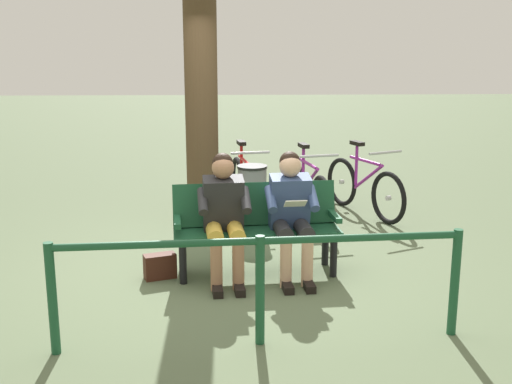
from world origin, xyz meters
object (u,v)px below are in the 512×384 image
(bicycle_green, at_px, (364,187))
(bicycle_blue, at_px, (307,191))
(litter_bin, at_px, (252,198))
(tree_trunk, at_px, (201,93))
(bicycle_purple, at_px, (244,187))
(handbag, at_px, (160,266))
(bench, at_px, (256,222))
(person_reading, at_px, (291,209))
(person_companion, at_px, (224,211))

(bicycle_green, xyz_separation_m, bicycle_blue, (0.75, 0.17, 0.00))
(bicycle_blue, bearing_deg, bicycle_green, 90.51)
(litter_bin, distance_m, bicycle_blue, 0.87)
(tree_trunk, xyz_separation_m, bicycle_purple, (-0.50, -0.66, -1.27))
(bicycle_green, bearing_deg, handbag, -71.63)
(litter_bin, xyz_separation_m, bicycle_green, (-1.47, -0.66, -0.03))
(tree_trunk, bearing_deg, handbag, 78.22)
(bench, relative_size, tree_trunk, 0.50)
(bicycle_purple, bearing_deg, handbag, -30.13)
(person_reading, xyz_separation_m, handbag, (1.26, 0.04, -0.54))
(person_reading, relative_size, bicycle_purple, 0.72)
(bicycle_green, xyz_separation_m, bicycle_purple, (1.55, -0.07, 0.00))
(tree_trunk, xyz_separation_m, bicycle_blue, (-1.30, -0.42, -1.27))
(bicycle_green, bearing_deg, bicycle_blue, -101.82)
(handbag, bearing_deg, bicycle_green, -136.99)
(person_companion, bearing_deg, bicycle_purple, -100.99)
(tree_trunk, bearing_deg, bench, 111.56)
(person_companion, xyz_separation_m, bicycle_green, (-1.77, -2.26, -0.30))
(person_reading, bearing_deg, bicycle_blue, -106.25)
(person_companion, xyz_separation_m, bicycle_blue, (-1.02, -2.09, -0.30))
(bench, relative_size, handbag, 5.46)
(bench, relative_size, bicycle_purple, 0.98)
(bench, height_order, litter_bin, bench)
(litter_bin, height_order, bicycle_blue, bicycle_blue)
(person_reading, distance_m, tree_trunk, 2.09)
(bicycle_blue, xyz_separation_m, bicycle_purple, (0.80, -0.24, 0.00))
(person_companion, height_order, bicycle_green, person_companion)
(person_companion, bearing_deg, litter_bin, -106.44)
(person_companion, bearing_deg, bicycle_green, -133.70)
(bicycle_green, bearing_deg, litter_bin, -90.28)
(bench, bearing_deg, handbag, 4.92)
(tree_trunk, relative_size, bicycle_purple, 1.96)
(person_companion, height_order, bicycle_blue, person_companion)
(person_reading, relative_size, litter_bin, 1.53)
(person_reading, bearing_deg, handbag, -3.81)
(handbag, xyz_separation_m, bicycle_blue, (-1.64, -2.06, 0.24))
(tree_trunk, bearing_deg, bicycle_purple, -127.12)
(handbag, relative_size, litter_bin, 0.38)
(bench, distance_m, bicycle_purple, 2.14)
(person_reading, bearing_deg, bench, -27.34)
(person_companion, distance_m, handbag, 0.83)
(litter_bin, bearing_deg, bicycle_blue, -145.38)
(tree_trunk, relative_size, bicycle_green, 2.10)
(tree_trunk, height_order, bicycle_green, tree_trunk)
(bench, height_order, bicycle_green, bicycle_green)
(person_companion, distance_m, tree_trunk, 1.95)
(tree_trunk, distance_m, litter_bin, 1.37)
(tree_trunk, xyz_separation_m, bicycle_green, (-2.05, -0.59, -1.27))
(handbag, distance_m, litter_bin, 1.84)
(person_companion, distance_m, bicycle_purple, 2.36)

